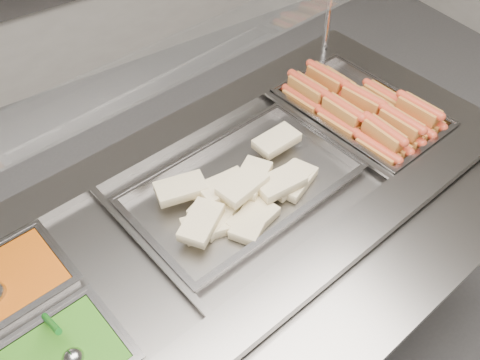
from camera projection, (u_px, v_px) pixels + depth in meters
steam_counter at (230, 275)px, 2.07m from camera, size 2.09×1.12×0.95m
tray_rail at (354, 315)px, 1.48m from camera, size 1.93×0.62×0.06m
sneeze_guard at (174, 60)px, 1.56m from camera, size 1.77×0.52×0.47m
pan_hotdogs at (360, 117)px, 2.05m from camera, size 0.43×0.62×0.11m
pan_wraps at (242, 189)px, 1.77m from camera, size 0.77×0.51×0.07m
pan_beans at (10, 289)px, 1.52m from camera, size 0.35×0.29×0.11m
hotdogs_in_buns at (362, 110)px, 2.00m from camera, size 0.38×0.57×0.12m
tortilla_wraps at (241, 194)px, 1.71m from camera, size 0.58×0.36×0.10m
serving_spoon at (69, 352)px, 1.34m from camera, size 0.06×0.19×0.15m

